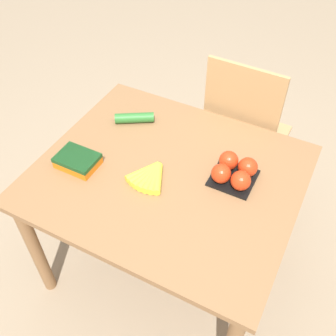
{
  "coord_description": "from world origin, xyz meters",
  "views": [
    {
      "loc": [
        0.53,
        -1.02,
        1.94
      ],
      "look_at": [
        0.0,
        0.0,
        0.75
      ],
      "focal_mm": 42.0,
      "sensor_mm": 36.0,
      "label": 1
    }
  ],
  "objects_px": {
    "carrot_bag": "(77,160)",
    "chair": "(243,135)",
    "tomato_pack": "(234,171)",
    "banana_bunch": "(150,176)",
    "cucumber_near": "(134,118)"
  },
  "relations": [
    {
      "from": "tomato_pack",
      "to": "carrot_bag",
      "type": "relative_size",
      "value": 1.03
    },
    {
      "from": "banana_bunch",
      "to": "chair",
      "type": "bearing_deg",
      "value": 74.53
    },
    {
      "from": "chair",
      "to": "carrot_bag",
      "type": "distance_m",
      "value": 0.95
    },
    {
      "from": "banana_bunch",
      "to": "cucumber_near",
      "type": "height_order",
      "value": "cucumber_near"
    },
    {
      "from": "carrot_bag",
      "to": "chair",
      "type": "bearing_deg",
      "value": 56.51
    },
    {
      "from": "banana_bunch",
      "to": "tomato_pack",
      "type": "bearing_deg",
      "value": 27.36
    },
    {
      "from": "carrot_bag",
      "to": "tomato_pack",
      "type": "bearing_deg",
      "value": 20.46
    },
    {
      "from": "carrot_bag",
      "to": "banana_bunch",
      "type": "bearing_deg",
      "value": 12.98
    },
    {
      "from": "carrot_bag",
      "to": "cucumber_near",
      "type": "distance_m",
      "value": 0.37
    },
    {
      "from": "chair",
      "to": "carrot_bag",
      "type": "bearing_deg",
      "value": 58.39
    },
    {
      "from": "tomato_pack",
      "to": "cucumber_near",
      "type": "bearing_deg",
      "value": 166.59
    },
    {
      "from": "chair",
      "to": "banana_bunch",
      "type": "height_order",
      "value": "chair"
    },
    {
      "from": "chair",
      "to": "banana_bunch",
      "type": "distance_m",
      "value": 0.76
    },
    {
      "from": "cucumber_near",
      "to": "banana_bunch",
      "type": "bearing_deg",
      "value": -49.72
    },
    {
      "from": "banana_bunch",
      "to": "carrot_bag",
      "type": "height_order",
      "value": "carrot_bag"
    }
  ]
}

